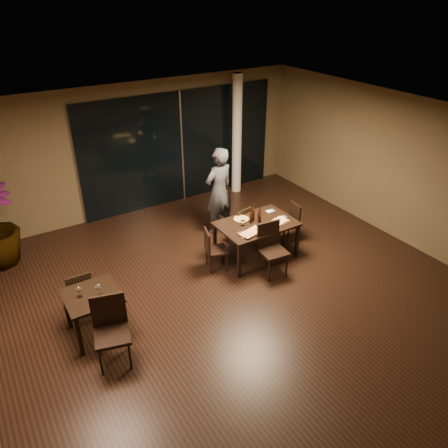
# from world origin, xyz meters

# --- Properties ---
(ground) EXTENTS (8.00, 8.00, 0.00)m
(ground) POSITION_xyz_m (0.00, 0.00, 0.00)
(ground) COLOR black
(ground) RESTS_ON ground
(wall_back) EXTENTS (8.00, 0.10, 3.00)m
(wall_back) POSITION_xyz_m (0.00, 4.05, 1.50)
(wall_back) COLOR brown
(wall_back) RESTS_ON ground
(wall_right) EXTENTS (0.10, 8.00, 3.00)m
(wall_right) POSITION_xyz_m (4.05, 0.00, 1.50)
(wall_right) COLOR brown
(wall_right) RESTS_ON ground
(ceiling) EXTENTS (8.00, 8.00, 0.04)m
(ceiling) POSITION_xyz_m (0.00, 0.00, 3.02)
(ceiling) COLOR white
(ceiling) RESTS_ON wall_back
(window_panel) EXTENTS (5.00, 0.06, 2.70)m
(window_panel) POSITION_xyz_m (1.00, 3.96, 1.35)
(window_panel) COLOR black
(window_panel) RESTS_ON ground
(column) EXTENTS (0.24, 0.24, 3.00)m
(column) POSITION_xyz_m (2.40, 3.65, 1.50)
(column) COLOR silver
(column) RESTS_ON ground
(main_table) EXTENTS (1.50, 1.00, 0.75)m
(main_table) POSITION_xyz_m (1.00, 0.80, 0.68)
(main_table) COLOR black
(main_table) RESTS_ON ground
(side_table) EXTENTS (0.80, 0.80, 0.75)m
(side_table) POSITION_xyz_m (-2.40, 0.30, 0.62)
(side_table) COLOR black
(side_table) RESTS_ON ground
(chair_main_far) EXTENTS (0.47, 0.47, 0.84)m
(chair_main_far) POSITION_xyz_m (0.99, 1.34, 0.47)
(chair_main_far) COLOR black
(chair_main_far) RESTS_ON ground
(chair_main_near) EXTENTS (0.51, 0.51, 1.01)m
(chair_main_near) POSITION_xyz_m (0.92, 0.22, 0.56)
(chair_main_near) COLOR black
(chair_main_near) RESTS_ON ground
(chair_main_left) EXTENTS (0.48, 0.48, 0.84)m
(chair_main_left) POSITION_xyz_m (0.04, 0.87, 0.47)
(chair_main_left) COLOR black
(chair_main_left) RESTS_ON ground
(chair_main_right) EXTENTS (0.44, 0.44, 0.84)m
(chair_main_right) POSITION_xyz_m (1.97, 0.92, 0.47)
(chair_main_right) COLOR black
(chair_main_right) RESTS_ON ground
(chair_side_far) EXTENTS (0.40, 0.40, 0.86)m
(chair_side_far) POSITION_xyz_m (-2.47, 0.83, 0.48)
(chair_side_far) COLOR black
(chair_side_far) RESTS_ON ground
(chair_side_near) EXTENTS (0.60, 0.60, 1.05)m
(chair_side_near) POSITION_xyz_m (-2.34, -0.34, 0.59)
(chair_side_near) COLOR black
(chair_side_near) RESTS_ON ground
(diner) EXTENTS (0.72, 0.55, 1.93)m
(diner) POSITION_xyz_m (0.90, 2.05, 0.96)
(diner) COLOR #2E3034
(diner) RESTS_ON ground
(pizza_board_left) EXTENTS (0.54, 0.32, 0.01)m
(pizza_board_left) POSITION_xyz_m (0.69, 0.52, 0.76)
(pizza_board_left) COLOR #442415
(pizza_board_left) RESTS_ON main_table
(pizza_board_right) EXTENTS (0.59, 0.38, 0.01)m
(pizza_board_right) POSITION_xyz_m (1.30, 0.56, 0.76)
(pizza_board_right) COLOR #472F16
(pizza_board_right) RESTS_ON main_table
(oblong_pizza_left) EXTENTS (0.50, 0.32, 0.02)m
(oblong_pizza_left) POSITION_xyz_m (0.69, 0.52, 0.77)
(oblong_pizza_left) COLOR maroon
(oblong_pizza_left) RESTS_ON pizza_board_left
(oblong_pizza_right) EXTENTS (0.52, 0.34, 0.02)m
(oblong_pizza_right) POSITION_xyz_m (1.30, 0.56, 0.77)
(oblong_pizza_right) COLOR maroon
(oblong_pizza_right) RESTS_ON pizza_board_right
(round_pizza) EXTENTS (0.29, 0.29, 0.01)m
(round_pizza) POSITION_xyz_m (0.83, 1.08, 0.76)
(round_pizza) COLOR red
(round_pizza) RESTS_ON main_table
(bottle_a) EXTENTS (0.06, 0.06, 0.29)m
(bottle_a) POSITION_xyz_m (0.92, 0.87, 0.89)
(bottle_a) COLOR black
(bottle_a) RESTS_ON main_table
(bottle_b) EXTENTS (0.07, 0.07, 0.30)m
(bottle_b) POSITION_xyz_m (1.06, 0.80, 0.90)
(bottle_b) COLOR black
(bottle_b) RESTS_ON main_table
(bottle_c) EXTENTS (0.08, 0.08, 0.35)m
(bottle_c) POSITION_xyz_m (0.99, 0.93, 0.93)
(bottle_c) COLOR black
(bottle_c) RESTS_ON main_table
(tumbler_left) EXTENTS (0.08, 0.08, 0.10)m
(tumbler_left) POSITION_xyz_m (0.72, 0.87, 0.80)
(tumbler_left) COLOR white
(tumbler_left) RESTS_ON main_table
(tumbler_right) EXTENTS (0.08, 0.08, 0.09)m
(tumbler_right) POSITION_xyz_m (1.17, 0.95, 0.79)
(tumbler_right) COLOR white
(tumbler_right) RESTS_ON main_table
(napkin_near) EXTENTS (0.19, 0.11, 0.01)m
(napkin_near) POSITION_xyz_m (1.55, 0.70, 0.76)
(napkin_near) COLOR white
(napkin_near) RESTS_ON main_table
(napkin_far) EXTENTS (0.19, 0.12, 0.01)m
(napkin_far) POSITION_xyz_m (1.53, 1.05, 0.76)
(napkin_far) COLOR white
(napkin_far) RESTS_ON main_table
(wine_glass_a) EXTENTS (0.08, 0.08, 0.17)m
(wine_glass_a) POSITION_xyz_m (-2.56, 0.34, 0.84)
(wine_glass_a) COLOR white
(wine_glass_a) RESTS_ON side_table
(wine_glass_b) EXTENTS (0.09, 0.09, 0.19)m
(wine_glass_b) POSITION_xyz_m (-2.30, 0.21, 0.85)
(wine_glass_b) COLOR white
(wine_glass_b) RESTS_ON side_table
(side_napkin) EXTENTS (0.21, 0.17, 0.01)m
(side_napkin) POSITION_xyz_m (-2.37, 0.06, 0.76)
(side_napkin) COLOR white
(side_napkin) RESTS_ON side_table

